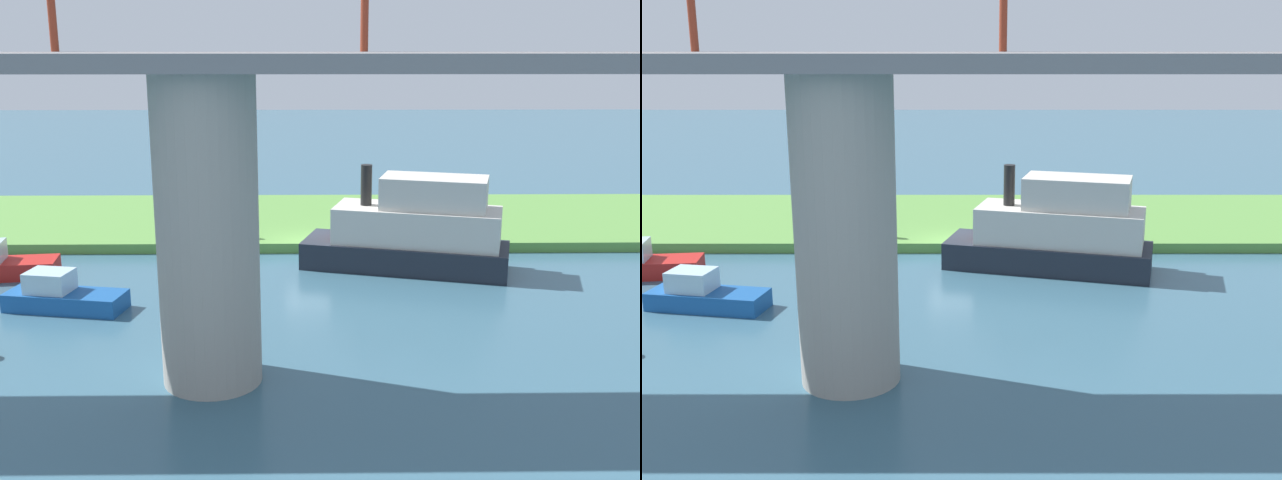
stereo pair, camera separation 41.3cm
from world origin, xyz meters
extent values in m
plane|color=#386075|center=(0.00, 0.00, 0.00)|extent=(160.00, 160.00, 0.00)
cube|color=#5B9342|center=(0.00, -6.00, 0.25)|extent=(80.00, 12.00, 0.50)
cylinder|color=#9E998E|center=(3.03, 14.03, 4.59)|extent=(2.97, 2.97, 9.17)
cube|color=slate|center=(3.03, 14.03, 9.42)|extent=(64.28, 4.00, 0.50)
cylinder|color=maroon|center=(-1.57, 12.03, 10.97)|extent=(0.24, 0.24, 2.60)
cylinder|color=maroon|center=(7.62, 12.03, 10.97)|extent=(0.24, 0.24, 2.60)
cylinder|color=#2D334C|center=(3.60, -1.29, 0.78)|extent=(0.29, 0.29, 0.55)
cylinder|color=blue|center=(3.60, -1.29, 1.35)|extent=(0.50, 0.50, 0.60)
sphere|color=tan|center=(3.60, -1.29, 1.77)|extent=(0.24, 0.24, 0.24)
cylinder|color=brown|center=(-2.97, -1.52, 0.91)|extent=(0.20, 0.20, 0.83)
cube|color=#1E232D|center=(-4.23, 2.48, 0.61)|extent=(9.61, 5.37, 1.22)
cube|color=beige|center=(-4.72, 2.62, 2.03)|extent=(7.77, 4.59, 1.62)
cube|color=beige|center=(-5.40, 2.81, 3.55)|extent=(5.01, 3.45, 1.42)
cylinder|color=black|center=(-2.47, 1.99, 3.75)|extent=(0.51, 0.51, 1.83)
cube|color=#D84C2D|center=(-1.88, 1.83, 1.67)|extent=(2.05, 2.19, 0.91)
cube|color=red|center=(13.59, 3.60, 0.38)|extent=(5.02, 2.31, 0.75)
cube|color=#195199|center=(9.43, 7.74, 0.35)|extent=(4.75, 2.40, 0.71)
cube|color=silver|center=(10.02, 7.63, 1.11)|extent=(1.84, 1.56, 0.81)
camera|label=1|loc=(0.08, 35.14, 9.95)|focal=42.24mm
camera|label=2|loc=(-0.33, 35.14, 9.95)|focal=42.24mm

